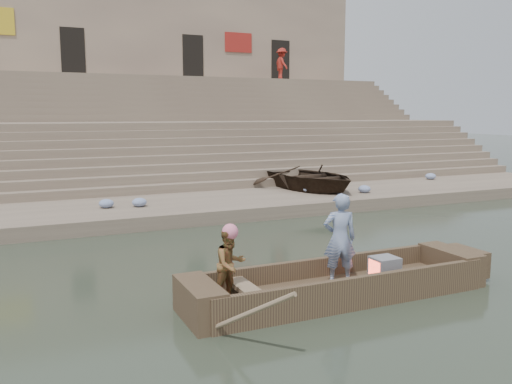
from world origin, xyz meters
TOP-DOWN VIEW (x-y plane):
  - ground at (0.00, 0.00)m, footprint 120.00×120.00m
  - lower_landing at (0.00, 8.00)m, footprint 32.00×4.00m
  - mid_landing at (0.00, 15.50)m, footprint 32.00×3.00m
  - upper_landing at (0.00, 22.50)m, footprint 32.00×3.00m
  - ghat_steps at (0.00, 17.19)m, footprint 32.00×11.00m
  - building_wall at (0.00, 26.50)m, footprint 32.00×5.07m
  - main_rowboat at (-0.37, -0.65)m, footprint 5.00×1.30m
  - rowboat_trim at (-0.17, -0.65)m, footprint 6.04×2.63m
  - standing_man at (-0.29, -0.51)m, footprint 0.68×0.55m
  - rowing_man at (-2.37, -0.56)m, footprint 0.68×0.59m
  - television at (0.59, -0.65)m, footprint 0.46×0.42m
  - beached_rowboat at (4.50, 8.80)m, footprint 3.74×4.80m
  - pedestrian at (9.92, 21.70)m, footprint 0.73×1.25m
  - cloth_bundles at (3.13, 8.07)m, footprint 14.12×2.44m

SIDE VIEW (x-z plane):
  - ground at x=0.00m, z-range 0.00..0.00m
  - main_rowboat at x=-0.37m, z-range 0.00..0.22m
  - lower_landing at x=0.00m, z-range 0.00..0.40m
  - rowboat_trim at x=-0.17m, z-range -0.62..1.23m
  - television at x=0.59m, z-range 0.22..0.62m
  - cloth_bundles at x=3.13m, z-range 0.40..0.66m
  - rowing_man at x=-2.37m, z-range 0.22..1.41m
  - beached_rowboat at x=4.50m, z-range 0.40..1.31m
  - standing_man at x=-0.29m, z-range 0.22..1.82m
  - mid_landing at x=0.00m, z-range 0.00..2.80m
  - ghat_steps at x=0.00m, z-range -0.80..4.40m
  - upper_landing at x=0.00m, z-range 0.00..5.20m
  - building_wall at x=0.00m, z-range 0.00..11.20m
  - pedestrian at x=9.92m, z-range 5.20..7.12m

